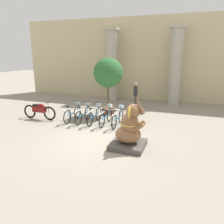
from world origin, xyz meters
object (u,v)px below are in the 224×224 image
motorcycle (40,110)px  potted_tree (108,74)px  bicycle_5 (130,119)px  bicycle_2 (95,115)px  elephant_statue (129,131)px  bicycle_3 (106,116)px  person_pedestrian (136,93)px  bicycle_0 (73,113)px  bicycle_4 (118,118)px  bicycle_1 (84,114)px

motorcycle → potted_tree: (3.14, 2.13, 1.82)m
bicycle_5 → potted_tree: bearing=134.5°
bicycle_2 → potted_tree: potted_tree is taller
elephant_statue → motorcycle: 5.82m
bicycle_3 → person_pedestrian: size_ratio=1.09×
bicycle_2 → elephant_statue: (2.41, -2.27, 0.24)m
elephant_statue → motorcycle: elephant_statue is taller
bicycle_5 → bicycle_0: bearing=180.0°
bicycle_4 → person_pedestrian: person_pedestrian is taller
bicycle_0 → elephant_statue: elephant_statue is taller
bicycle_2 → bicycle_3: (0.62, 0.01, 0.00)m
bicycle_1 → motorcycle: bearing=-172.9°
bicycle_3 → bicycle_5: size_ratio=1.00×
elephant_statue → potted_tree: size_ratio=0.61×
bicycle_4 → bicycle_2: bearing=179.3°
bicycle_1 → potted_tree: (0.68, 1.82, 1.88)m
bicycle_2 → person_pedestrian: bearing=74.0°
bicycle_5 → potted_tree: 3.17m
bicycle_0 → elephant_statue: size_ratio=0.90×
bicycle_0 → bicycle_4: 2.47m
bicycle_1 → elephant_statue: size_ratio=0.90×
bicycle_2 → motorcycle: bearing=-174.2°
bicycle_4 → bicycle_3: bearing=178.0°
elephant_statue → person_pedestrian: size_ratio=1.21×
bicycle_2 → person_pedestrian: 4.16m
bicycle_4 → motorcycle: 4.32m
elephant_statue → potted_tree: bearing=119.9°
bicycle_2 → elephant_statue: size_ratio=0.90×
bicycle_0 → person_pedestrian: (2.37, 3.96, 0.55)m
bicycle_0 → bicycle_3: size_ratio=1.00×
bicycle_2 → bicycle_4: (1.24, -0.02, 0.00)m
bicycle_5 → elephant_statue: size_ratio=0.90×
bicycle_1 → bicycle_4: same height
motorcycle → person_pedestrian: bearing=45.4°
motorcycle → bicycle_3: bearing=4.9°
bicycle_0 → bicycle_3: bearing=0.3°
bicycle_0 → bicycle_2: (1.24, 0.00, 0.00)m
bicycle_3 → bicycle_4: bearing=-2.0°
bicycle_4 → person_pedestrian: (-0.10, 3.98, 0.55)m
bicycle_5 → elephant_statue: (0.56, -2.26, 0.24)m
bicycle_1 → bicycle_4: 1.85m
person_pedestrian → potted_tree: size_ratio=0.51×
bicycle_5 → motorcycle: bicycle_5 is taller
bicycle_3 → bicycle_4: 0.62m
bicycle_3 → bicycle_0: bearing=-179.7°
person_pedestrian → bicycle_1: bearing=-113.8°
bicycle_2 → bicycle_4: same height
bicycle_0 → bicycle_5: (3.09, -0.00, 0.00)m
bicycle_2 → bicycle_3: size_ratio=1.00×
bicycle_0 → potted_tree: size_ratio=0.55×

